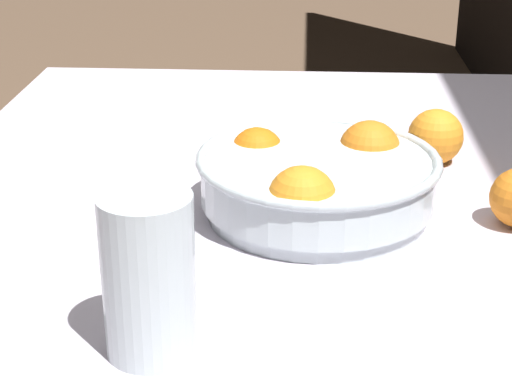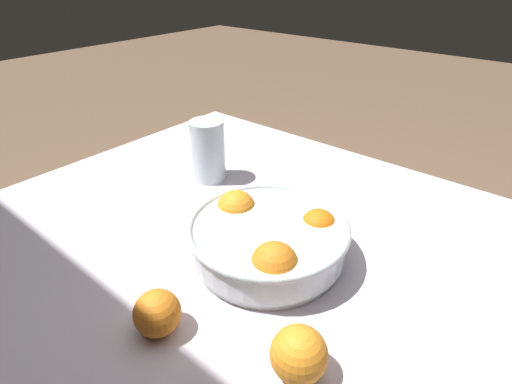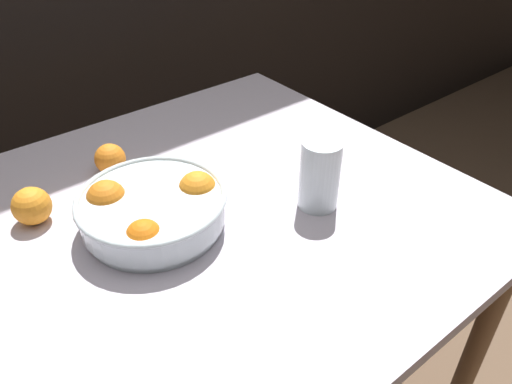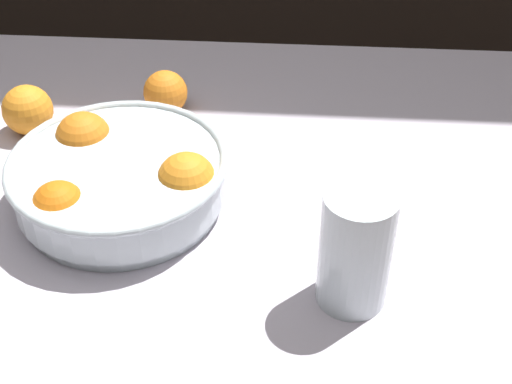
{
  "view_description": "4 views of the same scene",
  "coord_description": "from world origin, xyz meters",
  "px_view_note": "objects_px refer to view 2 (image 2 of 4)",
  "views": [
    {
      "loc": [
        0.95,
        -0.0,
        1.2
      ],
      "look_at": [
        0.12,
        -0.05,
        0.84
      ],
      "focal_mm": 60.0,
      "sensor_mm": 36.0,
      "label": 1
    },
    {
      "loc": [
        -0.35,
        0.48,
        1.24
      ],
      "look_at": [
        0.11,
        -0.09,
        0.81
      ],
      "focal_mm": 28.0,
      "sensor_mm": 36.0,
      "label": 2
    },
    {
      "loc": [
        -0.32,
        -0.7,
        1.4
      ],
      "look_at": [
        0.18,
        -0.08,
        0.82
      ],
      "focal_mm": 35.0,
      "sensor_mm": 36.0,
      "label": 3
    },
    {
      "loc": [
        0.23,
        -0.71,
        1.38
      ],
      "look_at": [
        0.18,
        -0.02,
        0.82
      ],
      "focal_mm": 50.0,
      "sensor_mm": 36.0,
      "label": 4
    }
  ],
  "objects_px": {
    "orange_loose_near_bowl": "(299,354)",
    "orange_loose_front": "(157,313)",
    "fruit_bowl": "(267,238)",
    "juice_glass": "(208,154)"
  },
  "relations": [
    {
      "from": "orange_loose_near_bowl",
      "to": "fruit_bowl",
      "type": "bearing_deg",
      "value": -42.3
    },
    {
      "from": "fruit_bowl",
      "to": "orange_loose_front",
      "type": "relative_size",
      "value": 4.15
    },
    {
      "from": "orange_loose_near_bowl",
      "to": "orange_loose_front",
      "type": "bearing_deg",
      "value": 19.6
    },
    {
      "from": "juice_glass",
      "to": "orange_loose_near_bowl",
      "type": "xyz_separation_m",
      "value": [
        -0.48,
        0.31,
        -0.03
      ]
    },
    {
      "from": "fruit_bowl",
      "to": "juice_glass",
      "type": "bearing_deg",
      "value": -26.29
    },
    {
      "from": "orange_loose_near_bowl",
      "to": "orange_loose_front",
      "type": "relative_size",
      "value": 1.09
    },
    {
      "from": "fruit_bowl",
      "to": "orange_loose_front",
      "type": "height_order",
      "value": "fruit_bowl"
    },
    {
      "from": "orange_loose_near_bowl",
      "to": "orange_loose_front",
      "type": "height_order",
      "value": "orange_loose_near_bowl"
    },
    {
      "from": "fruit_bowl",
      "to": "orange_loose_near_bowl",
      "type": "bearing_deg",
      "value": 137.7
    },
    {
      "from": "juice_glass",
      "to": "orange_loose_front",
      "type": "xyz_separation_m",
      "value": [
        -0.28,
        0.38,
        -0.03
      ]
    }
  ]
}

